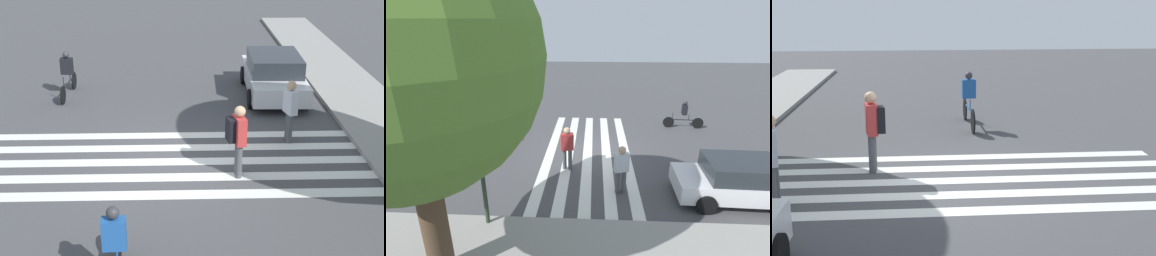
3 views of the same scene
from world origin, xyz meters
TOP-DOWN VIEW (x-y plane):
  - ground_plane at (0.00, 0.00)m, footprint 60.00×60.00m
  - crosswalk_stripes at (0.00, 0.00)m, footprint 3.80×10.00m
  - pedestrian_child_with_backpack at (0.78, 1.59)m, footprint 0.53×0.48m
  - cyclist_mid_street at (4.92, -0.88)m, footprint 2.49×0.41m

SIDE VIEW (x-z plane):
  - ground_plane at x=0.00m, z-range 0.00..0.00m
  - crosswalk_stripes at x=0.00m, z-range 0.00..0.01m
  - cyclist_mid_street at x=4.92m, z-range 0.04..1.70m
  - pedestrian_child_with_backpack at x=0.78m, z-range 0.15..1.95m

